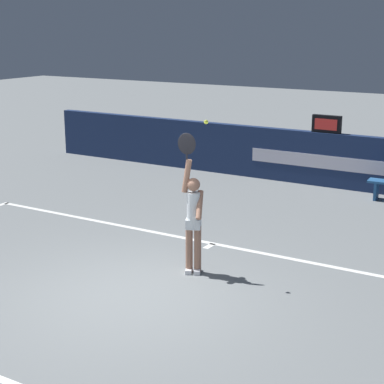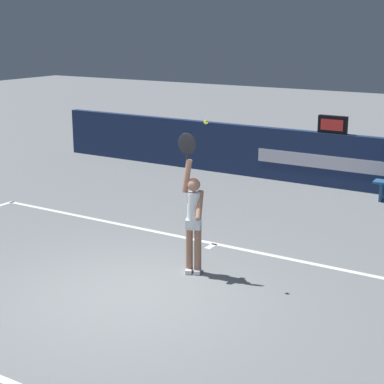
% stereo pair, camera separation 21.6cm
% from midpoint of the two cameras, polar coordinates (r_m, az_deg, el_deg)
% --- Properties ---
extents(ground_plane, '(60.00, 60.00, 0.00)m').
position_cam_midpoint_polar(ground_plane, '(9.57, -5.10, -9.21)').
color(ground_plane, slate).
extents(court_lines, '(10.78, 5.36, 0.00)m').
position_cam_midpoint_polar(court_lines, '(9.58, -5.05, -9.17)').
color(court_lines, white).
rests_on(court_lines, ground).
extents(back_wall, '(15.99, 0.22, 1.34)m').
position_cam_midpoint_polar(back_wall, '(15.98, 11.72, 2.97)').
color(back_wall, navy).
rests_on(back_wall, ground).
extents(speed_display, '(0.72, 0.14, 0.43)m').
position_cam_midpoint_polar(speed_display, '(15.71, 13.04, 5.98)').
color(speed_display, black).
rests_on(speed_display, back_wall).
extents(tennis_player, '(0.48, 0.38, 2.31)m').
position_cam_midpoint_polar(tennis_player, '(10.01, 0.73, -2.28)').
color(tennis_player, '#A27159').
rests_on(tennis_player, ground).
extents(tennis_ball, '(0.07, 0.07, 0.07)m').
position_cam_midpoint_polar(tennis_ball, '(9.46, 1.93, 6.36)').
color(tennis_ball, '#D1E037').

